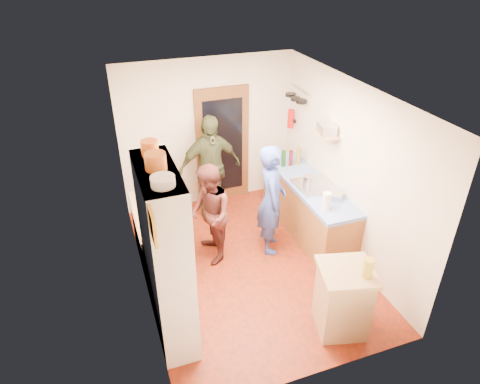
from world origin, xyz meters
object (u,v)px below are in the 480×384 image
hutch_body (166,257)px  person_hob (274,201)px  person_back (211,168)px  right_counter_base (307,209)px  island_base (342,301)px  person_left (211,213)px

hutch_body → person_hob: bearing=30.5°
person_hob → person_back: size_ratio=0.94×
right_counter_base → person_back: (-1.32, 0.96, 0.50)m
hutch_body → person_back: bearing=62.5°
hutch_body → island_base: 2.16m
person_hob → person_back: bearing=44.9°
right_counter_base → person_hob: size_ratio=1.27×
island_base → person_hob: (-0.15, 1.75, 0.43)m
right_counter_base → person_hob: bearing=-160.8°
right_counter_base → island_base: (-0.57, -2.00, 0.01)m
person_hob → person_back: (-0.61, 1.21, 0.06)m
person_left → hutch_body: bearing=-33.5°
right_counter_base → person_left: person_left is taller
right_counter_base → person_left: bearing=-175.9°
right_counter_base → island_base: 2.08m
person_left → person_back: person_back is taller
hutch_body → person_hob: (1.78, 1.05, -0.24)m
hutch_body → person_left: hutch_body is taller
hutch_body → person_left: (0.85, 1.18, -0.33)m
person_left → island_base: bearing=32.1°
hutch_body → person_left: 1.50m
right_counter_base → island_base: island_base is taller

